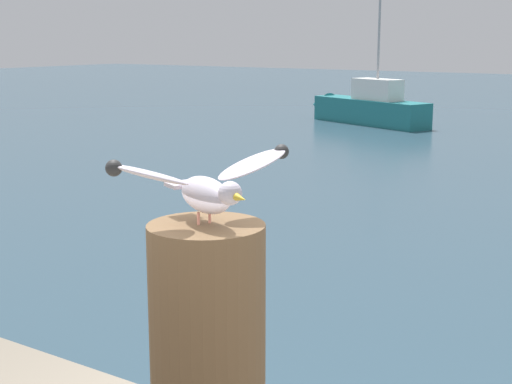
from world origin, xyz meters
name	(u,v)px	position (x,y,z in m)	size (l,w,h in m)	color
mooring_post	(208,375)	(-0.50, -0.52, 1.97)	(0.33, 0.33, 0.90)	#4C3823
seagull	(206,185)	(-0.50, -0.52, 2.53)	(0.38, 0.54, 0.21)	#C67560
boat_teal	(364,107)	(-10.63, 21.47, 0.56)	(5.40, 2.85, 4.29)	#1E7075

